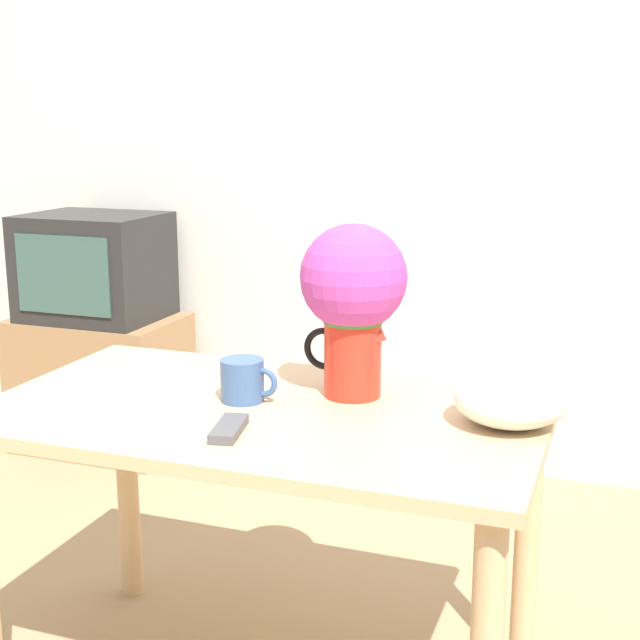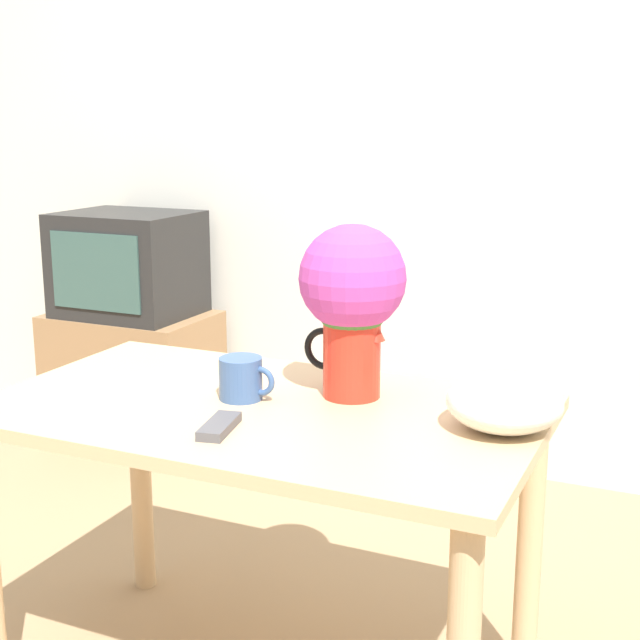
{
  "view_description": "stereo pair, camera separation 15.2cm",
  "coord_description": "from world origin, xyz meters",
  "px_view_note": "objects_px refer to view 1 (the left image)",
  "views": [
    {
      "loc": [
        0.94,
        -1.63,
        1.35
      ],
      "look_at": [
        0.26,
        0.24,
        0.89
      ],
      "focal_mm": 50.0,
      "sensor_mm": 36.0,
      "label": 1
    },
    {
      "loc": [
        1.08,
        -1.57,
        1.35
      ],
      "look_at": [
        0.26,
        0.24,
        0.89
      ],
      "focal_mm": 50.0,
      "sensor_mm": 36.0,
      "label": 2
    }
  ],
  "objects_px": {
    "coffee_mug": "(244,380)",
    "white_bowl": "(510,398)",
    "flower_vase": "(353,294)",
    "tv_set": "(94,267)"
  },
  "relations": [
    {
      "from": "coffee_mug",
      "to": "white_bowl",
      "type": "xyz_separation_m",
      "value": [
        0.59,
        0.05,
        0.01
      ]
    },
    {
      "from": "white_bowl",
      "to": "flower_vase",
      "type": "bearing_deg",
      "value": 168.33
    },
    {
      "from": "flower_vase",
      "to": "white_bowl",
      "type": "relative_size",
      "value": 1.67
    },
    {
      "from": "white_bowl",
      "to": "tv_set",
      "type": "relative_size",
      "value": 0.45
    },
    {
      "from": "tv_set",
      "to": "flower_vase",
      "type": "bearing_deg",
      "value": -38.0
    },
    {
      "from": "tv_set",
      "to": "coffee_mug",
      "type": "bearing_deg",
      "value": -45.5
    },
    {
      "from": "white_bowl",
      "to": "coffee_mug",
      "type": "bearing_deg",
      "value": -175.58
    },
    {
      "from": "flower_vase",
      "to": "coffee_mug",
      "type": "xyz_separation_m",
      "value": [
        -0.22,
        -0.12,
        -0.19
      ]
    },
    {
      "from": "flower_vase",
      "to": "white_bowl",
      "type": "xyz_separation_m",
      "value": [
        0.37,
        -0.08,
        -0.18
      ]
    },
    {
      "from": "white_bowl",
      "to": "tv_set",
      "type": "height_order",
      "value": "tv_set"
    }
  ]
}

